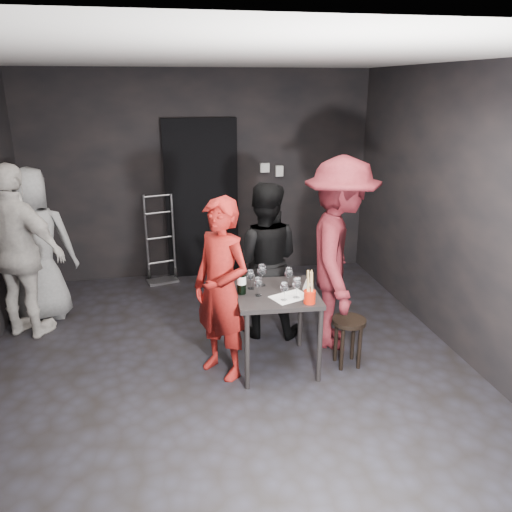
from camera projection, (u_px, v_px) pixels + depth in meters
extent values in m
cube|color=black|center=(227.00, 366.00, 4.68)|extent=(4.50, 5.00, 0.02)
cube|color=silver|center=(220.00, 56.00, 3.79)|extent=(4.50, 5.00, 0.02)
cube|color=black|center=(201.00, 176.00, 6.56)|extent=(4.50, 0.04, 2.70)
cube|color=black|center=(303.00, 401.00, 1.91)|extent=(4.50, 0.04, 2.70)
cube|color=black|center=(465.00, 215.00, 4.62)|extent=(0.04, 5.00, 2.70)
cube|color=black|center=(202.00, 200.00, 6.60)|extent=(0.95, 0.10, 2.10)
cube|color=#B7B7B2|center=(265.00, 168.00, 6.63)|extent=(0.12, 0.06, 0.12)
cube|color=#B7B7B2|center=(279.00, 171.00, 6.68)|extent=(0.10, 0.06, 0.14)
cylinder|color=#B2B2B7|center=(147.00, 238.00, 6.55)|extent=(0.03, 0.03, 1.16)
cylinder|color=#B2B2B7|center=(174.00, 237.00, 6.61)|extent=(0.03, 0.03, 1.16)
cube|color=#B2B2B7|center=(163.00, 281.00, 6.65)|extent=(0.39, 0.21, 0.03)
cylinder|color=black|center=(149.00, 273.00, 6.74)|extent=(0.04, 0.16, 0.16)
cylinder|color=black|center=(175.00, 272.00, 6.80)|extent=(0.04, 0.16, 0.16)
cube|color=black|center=(276.00, 294.00, 4.45)|extent=(0.72, 0.72, 0.04)
cylinder|color=black|center=(247.00, 352.00, 4.22)|extent=(0.04, 0.04, 0.71)
cylinder|color=black|center=(320.00, 345.00, 4.33)|extent=(0.04, 0.04, 0.71)
cylinder|color=black|center=(236.00, 319.00, 4.81)|extent=(0.04, 0.04, 0.71)
cylinder|color=black|center=(300.00, 314.00, 4.92)|extent=(0.04, 0.04, 0.71)
cylinder|color=#322416|center=(349.00, 321.00, 4.56)|extent=(0.31, 0.31, 0.04)
cylinder|color=#322416|center=(353.00, 340.00, 4.73)|extent=(0.04, 0.04, 0.41)
cylinder|color=#322416|center=(336.00, 341.00, 4.70)|extent=(0.04, 0.04, 0.41)
cylinder|color=#322416|center=(342.00, 350.00, 4.54)|extent=(0.04, 0.04, 0.41)
cylinder|color=#322416|center=(359.00, 348.00, 4.57)|extent=(0.04, 0.04, 0.41)
imported|color=maroon|center=(221.00, 282.00, 4.30)|extent=(0.74, 0.77, 1.77)
imported|color=black|center=(264.00, 255.00, 5.04)|extent=(0.93, 0.66, 1.72)
imported|color=maroon|center=(340.00, 231.00, 4.72)|extent=(1.14, 1.68, 2.37)
imported|color=silver|center=(16.00, 236.00, 4.94)|extent=(1.40, 1.12, 2.16)
imported|color=gray|center=(33.00, 236.00, 5.35)|extent=(0.95, 0.53, 1.92)
cube|color=white|center=(290.00, 297.00, 4.33)|extent=(0.38, 0.32, 0.00)
cylinder|color=black|center=(241.00, 281.00, 4.37)|extent=(0.08, 0.08, 0.23)
cylinder|color=black|center=(241.00, 263.00, 4.31)|extent=(0.03, 0.03, 0.10)
cylinder|color=white|center=(241.00, 280.00, 4.36)|extent=(0.08, 0.08, 0.07)
cylinder|color=red|center=(310.00, 297.00, 4.20)|extent=(0.10, 0.10, 0.11)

